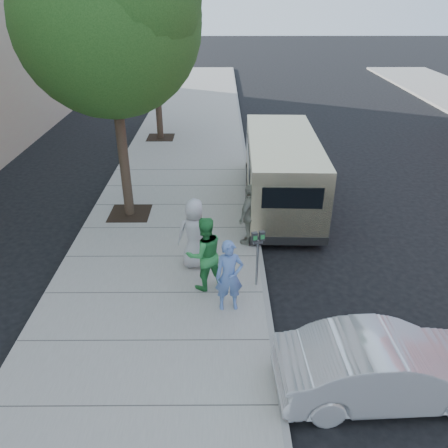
{
  "coord_description": "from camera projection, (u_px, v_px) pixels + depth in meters",
  "views": [
    {
      "loc": [
        0.46,
        -9.34,
        6.12
      ],
      "look_at": [
        0.52,
        -0.06,
        1.1
      ],
      "focal_mm": 35.0,
      "sensor_mm": 36.0,
      "label": 1
    }
  ],
  "objects": [
    {
      "name": "person_officer",
      "position": [
        229.0,
        276.0,
        8.9
      ],
      "size": [
        0.62,
        0.44,
        1.59
      ],
      "primitive_type": "imported",
      "rotation": [
        0.0,
        0.0,
        0.11
      ],
      "color": "#5A7CC0",
      "rests_on": "sidewalk"
    },
    {
      "name": "sidewalk",
      "position": [
        164.0,
        259.0,
        11.08
      ],
      "size": [
        5.0,
        60.0,
        0.15
      ],
      "primitive_type": "cube",
      "color": "gray",
      "rests_on": "ground"
    },
    {
      "name": "tree_far",
      "position": [
        154.0,
        23.0,
        17.58
      ],
      "size": [
        3.92,
        3.8,
        6.49
      ],
      "color": "black",
      "rests_on": "sidewalk"
    },
    {
      "name": "person_striped_polo",
      "position": [
        250.0,
        215.0,
        11.24
      ],
      "size": [
        0.88,
        1.04,
        1.67
      ],
      "primitive_type": "imported",
      "rotation": [
        0.0,
        0.0,
        4.13
      ],
      "color": "gray",
      "rests_on": "sidewalk"
    },
    {
      "name": "ground",
      "position": [
        204.0,
        261.0,
        11.12
      ],
      "size": [
        120.0,
        120.0,
        0.0
      ],
      "primitive_type": "plane",
      "color": "black",
      "rests_on": "ground"
    },
    {
      "name": "person_gray_shirt",
      "position": [
        195.0,
        234.0,
        10.29
      ],
      "size": [
        0.93,
        0.68,
        1.75
      ],
      "primitive_type": "imported",
      "rotation": [
        0.0,
        0.0,
        3.3
      ],
      "color": "#B1B1B4",
      "rests_on": "sidewalk"
    },
    {
      "name": "van",
      "position": [
        281.0,
        170.0,
        13.43
      ],
      "size": [
        2.19,
        6.07,
        2.23
      ],
      "rotation": [
        0.0,
        0.0,
        -0.03
      ],
      "color": "beige",
      "rests_on": "ground"
    },
    {
      "name": "sedan",
      "position": [
        388.0,
        367.0,
        7.2
      ],
      "size": [
        3.76,
        1.47,
        1.22
      ],
      "primitive_type": "imported",
      "rotation": [
        0.0,
        0.0,
        1.62
      ],
      "color": "silver",
      "rests_on": "ground"
    },
    {
      "name": "curb_face",
      "position": [
        260.0,
        258.0,
        11.09
      ],
      "size": [
        0.12,
        60.0,
        0.16
      ],
      "primitive_type": "cube",
      "color": "gray",
      "rests_on": "ground"
    },
    {
      "name": "person_green_shirt",
      "position": [
        205.0,
        254.0,
        9.51
      ],
      "size": [
        1.03,
        0.93,
        1.74
      ],
      "primitive_type": "imported",
      "rotation": [
        0.0,
        0.0,
        3.52
      ],
      "color": "green",
      "rests_on": "sidewalk"
    },
    {
      "name": "parking_meter",
      "position": [
        258.0,
        247.0,
        9.51
      ],
      "size": [
        0.3,
        0.16,
        1.38
      ],
      "rotation": [
        0.0,
        0.0,
        0.25
      ],
      "color": "gray",
      "rests_on": "sidewalk"
    },
    {
      "name": "tree_near",
      "position": [
        109.0,
        15.0,
        10.58
      ],
      "size": [
        4.62,
        4.6,
        7.53
      ],
      "color": "black",
      "rests_on": "sidewalk"
    }
  ]
}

